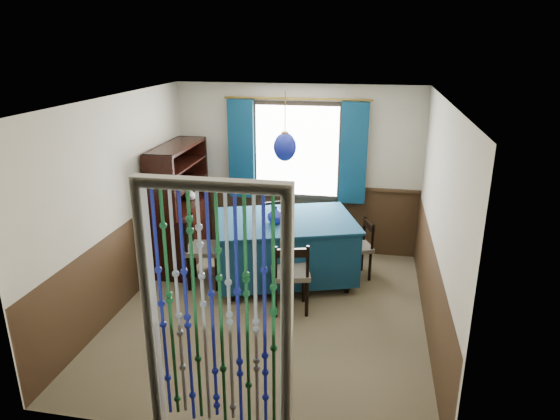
% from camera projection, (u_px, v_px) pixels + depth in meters
% --- Properties ---
extents(floor, '(4.00, 4.00, 0.00)m').
position_uv_depth(floor, '(270.00, 313.00, 5.93)').
color(floor, brown).
rests_on(floor, ground).
extents(ceiling, '(4.00, 4.00, 0.00)m').
position_uv_depth(ceiling, '(269.00, 99.00, 5.12)').
color(ceiling, silver).
rests_on(ceiling, ground).
extents(wall_back, '(3.60, 0.00, 3.60)m').
position_uv_depth(wall_back, '(297.00, 170.00, 7.38)').
color(wall_back, beige).
rests_on(wall_back, ground).
extents(wall_front, '(3.60, 0.00, 3.60)m').
position_uv_depth(wall_front, '(213.00, 303.00, 3.66)').
color(wall_front, beige).
rests_on(wall_front, ground).
extents(wall_left, '(0.00, 4.00, 4.00)m').
position_uv_depth(wall_left, '(119.00, 205.00, 5.84)').
color(wall_left, beige).
rests_on(wall_left, ground).
extents(wall_right, '(0.00, 4.00, 4.00)m').
position_uv_depth(wall_right, '(438.00, 225.00, 5.20)').
color(wall_right, beige).
rests_on(wall_right, ground).
extents(wainscot_back, '(3.60, 0.00, 3.60)m').
position_uv_depth(wainscot_back, '(297.00, 218.00, 7.61)').
color(wainscot_back, '#382515').
rests_on(wainscot_back, ground).
extents(wainscot_front, '(3.60, 0.00, 3.60)m').
position_uv_depth(wainscot_front, '(218.00, 386.00, 3.92)').
color(wainscot_front, '#382515').
rests_on(wainscot_front, ground).
extents(wainscot_left, '(0.00, 4.00, 4.00)m').
position_uv_depth(wainscot_left, '(127.00, 263.00, 6.08)').
color(wainscot_left, '#382515').
rests_on(wainscot_left, ground).
extents(wainscot_right, '(0.00, 4.00, 4.00)m').
position_uv_depth(wainscot_right, '(429.00, 289.00, 5.45)').
color(wainscot_right, '#382515').
rests_on(wainscot_right, ground).
extents(window, '(1.32, 0.12, 1.42)m').
position_uv_depth(window, '(297.00, 151.00, 7.24)').
color(window, black).
rests_on(window, wall_back).
extents(doorway, '(1.16, 0.12, 2.18)m').
position_uv_depth(doorway, '(217.00, 322.00, 3.78)').
color(doorway, silver).
rests_on(doorway, ground).
extents(dining_table, '(2.10, 1.76, 0.87)m').
position_uv_depth(dining_table, '(285.00, 246.00, 6.59)').
color(dining_table, '#0E314B').
rests_on(dining_table, floor).
extents(chair_near, '(0.53, 0.52, 0.90)m').
position_uv_depth(chair_near, '(290.00, 274.00, 5.84)').
color(chair_near, black).
rests_on(chair_near, floor).
extents(chair_far, '(0.57, 0.57, 0.86)m').
position_uv_depth(chair_far, '(278.00, 228.00, 7.31)').
color(chair_far, black).
rests_on(chair_far, floor).
extents(chair_left, '(0.51, 0.52, 0.93)m').
position_uv_depth(chair_left, '(202.00, 249.00, 6.49)').
color(chair_left, black).
rests_on(chair_left, floor).
extents(chair_right, '(0.50, 0.51, 0.81)m').
position_uv_depth(chair_right, '(358.00, 247.00, 6.73)').
color(chair_right, black).
rests_on(chair_right, floor).
extents(sideboard, '(0.47, 1.33, 1.73)m').
position_uv_depth(sideboard, '(181.00, 223.00, 7.12)').
color(sideboard, black).
rests_on(sideboard, floor).
extents(pendant_lamp, '(0.29, 0.29, 0.85)m').
position_uv_depth(pendant_lamp, '(285.00, 147.00, 6.16)').
color(pendant_lamp, olive).
rests_on(pendant_lamp, ceiling).
extents(vase_table, '(0.26, 0.26, 0.21)m').
position_uv_depth(vase_table, '(276.00, 215.00, 6.32)').
color(vase_table, navy).
rests_on(vase_table, dining_table).
extents(bowl_shelf, '(0.23, 0.23, 0.05)m').
position_uv_depth(bowl_shelf, '(176.00, 187.00, 6.71)').
color(bowl_shelf, beige).
rests_on(bowl_shelf, sideboard).
extents(vase_sideboard, '(0.18, 0.18, 0.18)m').
position_uv_depth(vase_sideboard, '(191.00, 194.00, 7.26)').
color(vase_sideboard, beige).
rests_on(vase_sideboard, sideboard).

